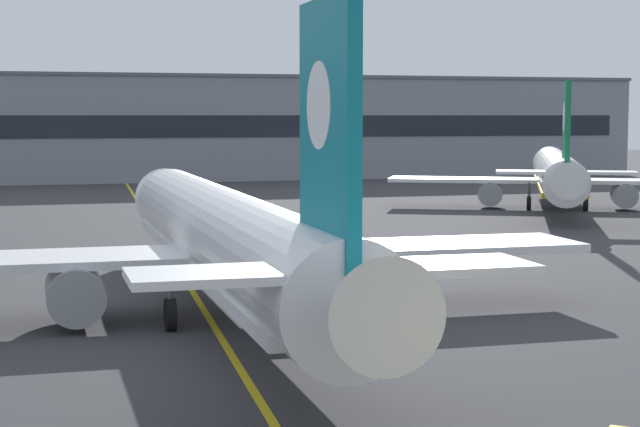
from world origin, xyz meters
name	(u,v)px	position (x,y,z in m)	size (l,w,h in m)	color
ground_plane	(339,417)	(0.00, 0.00, 0.00)	(400.00, 400.00, 0.00)	#353538
taxiway_centreline	(179,269)	(0.00, 30.00, 0.00)	(0.30, 180.00, 0.01)	yellow
airliner_foreground	(226,239)	(-0.22, 15.11, 3.37)	(32.07, 41.44, 11.65)	white
airliner_background	(557,174)	(38.66, 57.97, 3.21)	(29.35, 36.71, 11.10)	white
terminal_building	(71,128)	(-1.51, 111.02, 6.88)	(154.93, 12.40, 13.75)	gray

